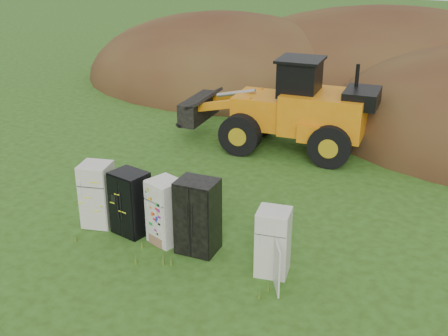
# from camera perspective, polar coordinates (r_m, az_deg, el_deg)

# --- Properties ---
(ground) EXTENTS (120.00, 120.00, 0.00)m
(ground) POSITION_cam_1_polar(r_m,az_deg,el_deg) (13.95, -4.20, -7.95)
(ground) COLOR #2A4713
(ground) RESTS_ON ground
(fridge_leftmost) EXTENTS (0.92, 0.90, 1.71)m
(fridge_leftmost) POSITION_cam_1_polar(r_m,az_deg,el_deg) (14.90, -12.72, -2.65)
(fridge_leftmost) COLOR silver
(fridge_leftmost) RESTS_ON ground
(fridge_black_side) EXTENTS (0.97, 0.82, 1.66)m
(fridge_black_side) POSITION_cam_1_polar(r_m,az_deg,el_deg) (14.35, -9.47, -3.51)
(fridge_black_side) COLOR black
(fridge_black_side) RESTS_ON ground
(fridge_sticker) EXTENTS (0.90, 0.87, 1.66)m
(fridge_sticker) POSITION_cam_1_polar(r_m,az_deg,el_deg) (13.82, -5.93, -4.41)
(fridge_sticker) COLOR white
(fridge_sticker) RESTS_ON ground
(fridge_dark_mid) EXTENTS (0.99, 0.83, 1.83)m
(fridge_dark_mid) POSITION_cam_1_polar(r_m,az_deg,el_deg) (13.35, -2.69, -4.91)
(fridge_dark_mid) COLOR black
(fridge_dark_mid) RESTS_ON ground
(fridge_open_door) EXTENTS (0.83, 0.78, 1.57)m
(fridge_open_door) POSITION_cam_1_polar(r_m,az_deg,el_deg) (12.58, 5.01, -7.51)
(fridge_open_door) COLOR silver
(fridge_open_door) RESTS_ON ground
(wheel_loader) EXTENTS (7.02, 3.47, 3.27)m
(wheel_loader) POSITION_cam_1_polar(r_m,az_deg,el_deg) (19.74, 5.24, 6.57)
(wheel_loader) COLOR orange
(wheel_loader) RESTS_ON ground
(dirt_mound_left) EXTENTS (15.31, 11.48, 7.03)m
(dirt_mound_left) POSITION_cam_1_polar(r_m,az_deg,el_deg) (29.33, 0.27, 8.75)
(dirt_mound_left) COLOR #402014
(dirt_mound_left) RESTS_ON ground
(dirt_mound_back) EXTENTS (19.06, 12.71, 7.79)m
(dirt_mound_back) POSITION_cam_1_polar(r_m,az_deg,el_deg) (29.64, 16.61, 7.95)
(dirt_mound_back) COLOR #402014
(dirt_mound_back) RESTS_ON ground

